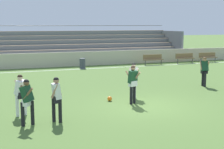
{
  "coord_description": "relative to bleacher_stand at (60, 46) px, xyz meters",
  "views": [
    {
      "loc": [
        -6.01,
        -12.47,
        3.51
      ],
      "look_at": [
        -0.37,
        3.04,
        0.96
      ],
      "focal_mm": 52.07,
      "sensor_mm": 36.0,
      "label": 1
    }
  ],
  "objects": [
    {
      "name": "player_white_on_ball",
      "position": [
        0.48,
        -15.87,
        -0.49
      ],
      "size": [
        0.64,
        0.49,
        1.7
      ],
      "color": "white",
      "rests_on": "ground"
    },
    {
      "name": "sideline_wall",
      "position": [
        0.26,
        -3.15,
        -0.9
      ],
      "size": [
        48.0,
        0.16,
        1.21
      ],
      "primitive_type": "cube",
      "color": "beige",
      "rests_on": "ground"
    },
    {
      "name": "ground_plane",
      "position": [
        0.26,
        -17.47,
        -1.51
      ],
      "size": [
        160.0,
        160.0,
        0.0
      ],
      "primitive_type": "plane",
      "color": "#4C6B30"
    },
    {
      "name": "player_dark_wide_left",
      "position": [
        -4.76,
        -18.58,
        -0.53
      ],
      "size": [
        0.53,
        0.72,
        1.64
      ],
      "color": "black",
      "rests_on": "ground"
    },
    {
      "name": "bench_far_right",
      "position": [
        13.01,
        -4.57,
        -0.96
      ],
      "size": [
        1.8,
        0.4,
        0.9
      ],
      "color": "olive",
      "rests_on": "ground"
    },
    {
      "name": "bleacher_stand",
      "position": [
        0.0,
        0.0,
        0.0
      ],
      "size": [
        23.71,
        4.53,
        3.42
      ],
      "color": "#897051",
      "rests_on": "ground"
    },
    {
      "name": "player_dark_overlapping",
      "position": [
        -0.04,
        -16.96,
        -0.48
      ],
      "size": [
        0.5,
        0.64,
        1.73
      ],
      "color": "black",
      "rests_on": "ground"
    },
    {
      "name": "player_dark_challenging",
      "position": [
        5.42,
        -14.58,
        -0.51
      ],
      "size": [
        0.56,
        0.48,
        1.67
      ],
      "color": "black",
      "rests_on": "ground"
    },
    {
      "name": "bench_near_bin",
      "position": [
        7.3,
        -4.57,
        -0.96
      ],
      "size": [
        1.8,
        0.4,
        0.9
      ],
      "color": "olive",
      "rests_on": "ground"
    },
    {
      "name": "player_white_deep_cover",
      "position": [
        -3.72,
        -18.53,
        -0.53
      ],
      "size": [
        0.48,
        0.45,
        1.65
      ],
      "color": "black",
      "rests_on": "ground"
    },
    {
      "name": "soccer_ball",
      "position": [
        -0.84,
        -16.13,
        -1.4
      ],
      "size": [
        0.22,
        0.22,
        0.22
      ],
      "primitive_type": "sphere",
      "color": "orange",
      "rests_on": "ground"
    },
    {
      "name": "player_white_pressing_high",
      "position": [
        -4.87,
        -17.23,
        -0.55
      ],
      "size": [
        0.52,
        0.72,
        1.62
      ],
      "color": "white",
      "rests_on": "ground"
    },
    {
      "name": "bench_far_left",
      "position": [
        10.53,
        -4.57,
        -0.96
      ],
      "size": [
        1.8,
        0.4,
        0.9
      ],
      "color": "olive",
      "rests_on": "ground"
    },
    {
      "name": "trash_bin",
      "position": [
        0.88,
        -4.76,
        -1.1
      ],
      "size": [
        0.48,
        0.48,
        0.81
      ],
      "primitive_type": "cylinder",
      "color": "#3D424C",
      "rests_on": "ground"
    },
    {
      "name": "field_line_sideline",
      "position": [
        0.26,
        -5.13,
        -1.51
      ],
      "size": [
        44.0,
        0.12,
        0.01
      ],
      "primitive_type": "cube",
      "color": "white",
      "rests_on": "ground"
    }
  ]
}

